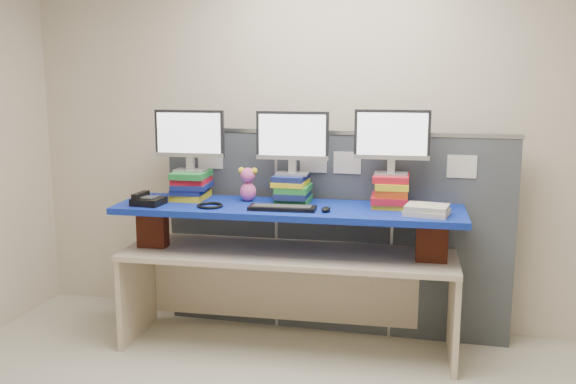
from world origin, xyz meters
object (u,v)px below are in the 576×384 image
(blue_board, at_px, (288,209))
(monitor_left, at_px, (190,137))
(monitor_right, at_px, (392,138))
(keyboard, at_px, (282,208))
(monitor_center, at_px, (292,139))
(desk_phone, at_px, (147,200))
(desk, at_px, (288,271))

(blue_board, height_order, monitor_left, monitor_left)
(monitor_right, bearing_deg, keyboard, -161.30)
(monitor_center, distance_m, keyboard, 0.50)
(monitor_center, bearing_deg, monitor_right, 0.00)
(monitor_left, bearing_deg, desk_phone, -132.62)
(monitor_left, relative_size, desk_phone, 2.43)
(monitor_right, bearing_deg, desk, -170.30)
(monitor_center, bearing_deg, blue_board, -94.28)
(blue_board, bearing_deg, monitor_right, 9.70)
(monitor_right, distance_m, desk_phone, 1.74)
(desk, distance_m, desk_phone, 1.10)
(monitor_center, bearing_deg, keyboard, -96.02)
(blue_board, relative_size, monitor_center, 4.71)
(monitor_left, bearing_deg, blue_board, -9.09)
(blue_board, relative_size, monitor_right, 4.71)
(monitor_left, relative_size, keyboard, 1.10)
(desk, xyz_separation_m, monitor_left, (-0.75, 0.08, 0.92))
(monitor_left, distance_m, monitor_center, 0.75)
(desk, bearing_deg, blue_board, 0.00)
(desk, relative_size, monitor_left, 4.63)
(desk, relative_size, blue_board, 0.98)
(monitor_right, relative_size, keyboard, 1.10)
(blue_board, distance_m, monitor_left, 0.89)
(desk, xyz_separation_m, blue_board, (0.00, 0.00, 0.45))
(monitor_right, relative_size, desk_phone, 2.43)
(monitor_center, bearing_deg, monitor_left, 180.00)
(desk, height_order, monitor_right, monitor_right)
(desk, distance_m, monitor_center, 0.93)
(keyboard, xyz_separation_m, desk_phone, (-0.95, -0.07, 0.02))
(desk_phone, bearing_deg, monitor_center, 20.77)
(desk, bearing_deg, monitor_left, 170.91)
(desk, relative_size, monitor_center, 4.63)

